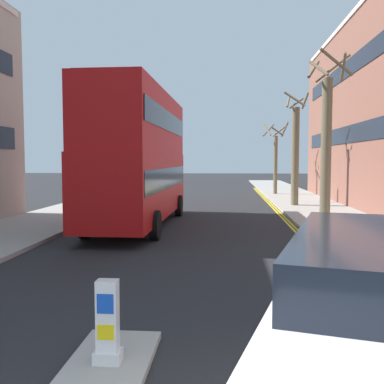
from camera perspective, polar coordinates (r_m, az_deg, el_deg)
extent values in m
cube|color=#9E9991|center=(19.47, 19.14, -4.12)|extent=(4.00, 80.00, 0.14)
cube|color=#9E9991|center=(20.49, -18.81, -3.71)|extent=(4.00, 80.00, 0.14)
cube|color=yellow|center=(17.11, 14.00, -5.36)|extent=(0.10, 56.00, 0.01)
cube|color=yellow|center=(17.08, 13.47, -5.36)|extent=(0.10, 56.00, 0.01)
cube|color=#9E9991|center=(6.47, -10.67, -20.99)|extent=(1.10, 2.20, 0.10)
cube|color=silver|center=(6.41, -10.69, -19.94)|extent=(0.36, 0.28, 0.16)
cube|color=white|center=(6.21, -10.76, -15.25)|extent=(0.28, 0.20, 0.95)
cube|color=blue|center=(6.05, -11.05, -13.88)|extent=(0.22, 0.01, 0.26)
cube|color=yellow|center=(6.18, -11.00, -17.23)|extent=(0.22, 0.01, 0.20)
cube|color=#B20F0F|center=(18.95, -6.71, 0.94)|extent=(2.67, 10.84, 2.60)
cube|color=#B20F0F|center=(18.99, -6.78, 8.64)|extent=(2.62, 10.62, 2.50)
cube|color=black|center=(18.94, -6.72, 1.84)|extent=(2.69, 10.41, 0.84)
cube|color=black|center=(18.99, -6.78, 8.95)|extent=(2.68, 10.19, 0.80)
cube|color=yellow|center=(24.22, -4.07, 5.31)|extent=(2.00, 0.09, 0.44)
cube|color=maroon|center=(19.13, -6.81, 12.53)|extent=(2.40, 9.75, 0.10)
cylinder|color=black|center=(22.58, -8.01, -1.68)|extent=(0.32, 1.04, 1.04)
cylinder|color=black|center=(22.14, -1.70, -1.75)|extent=(0.32, 1.04, 1.04)
cylinder|color=black|center=(16.19, -13.50, -4.04)|extent=(0.32, 1.04, 1.04)
cylinder|color=black|center=(15.57, -4.74, -4.26)|extent=(0.32, 1.04, 1.04)
cylinder|color=black|center=(6.20, 14.05, -19.27)|extent=(0.39, 0.71, 0.68)
cylinder|color=#2D2D38|center=(29.19, 16.45, -0.41)|extent=(0.22, 0.22, 0.85)
cube|color=#8C6647|center=(29.15, 16.48, 0.97)|extent=(0.34, 0.22, 0.56)
sphere|color=#9E7051|center=(29.13, 16.49, 1.74)|extent=(0.20, 0.20, 0.20)
cylinder|color=#6B6047|center=(26.79, 13.07, 4.45)|extent=(0.44, 0.44, 5.69)
cylinder|color=#6B6047|center=(27.16, 14.29, 11.24)|extent=(0.27, 1.13, 0.84)
cylinder|color=#6B6047|center=(27.39, 13.20, 11.00)|extent=(0.87, 0.27, 0.65)
cylinder|color=#6B6047|center=(27.05, 12.21, 11.18)|extent=(0.36, 0.95, 0.72)
cylinder|color=#6B6047|center=(26.44, 12.99, 11.53)|extent=(1.20, 0.47, 0.90)
cylinder|color=#6B6047|center=(35.45, 10.63, 3.42)|extent=(0.30, 0.30, 4.51)
cylinder|color=#6B6047|center=(35.76, 11.79, 7.83)|extent=(0.43, 1.46, 1.08)
cylinder|color=#6B6047|center=(35.98, 11.06, 7.60)|extent=(0.98, 0.69, 0.81)
cylinder|color=#6B6047|center=(35.92, 9.77, 7.81)|extent=(1.02, 1.16, 1.05)
cylinder|color=#6B6047|center=(35.20, 9.51, 8.01)|extent=(0.64, 1.58, 1.19)
cylinder|color=#6B6047|center=(35.04, 10.83, 7.66)|extent=(1.03, 0.20, 0.77)
cylinder|color=#6B6047|center=(19.20, 16.77, 4.97)|extent=(0.43, 0.43, 5.97)
cylinder|color=#6B6047|center=(19.61, 18.81, 14.93)|extent=(0.29, 1.26, 0.93)
cylinder|color=#6B6047|center=(20.25, 17.54, 14.83)|extent=(1.36, 0.79, 1.08)
cylinder|color=#6B6047|center=(19.73, 15.29, 14.91)|extent=(0.70, 1.13, 0.91)
cylinder|color=#6B6047|center=(19.19, 15.90, 15.02)|extent=(0.69, 0.95, 0.79)
cylinder|color=#6B6047|center=(18.96, 18.00, 15.54)|extent=(1.43, 0.48, 1.06)
cube|color=black|center=(26.27, 20.38, 15.41)|extent=(0.04, 24.64, 1.00)
cube|color=black|center=(25.78, 20.17, 7.11)|extent=(0.04, 24.64, 1.00)
cube|color=silver|center=(26.99, 20.55, 21.40)|extent=(0.12, 26.60, 0.24)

